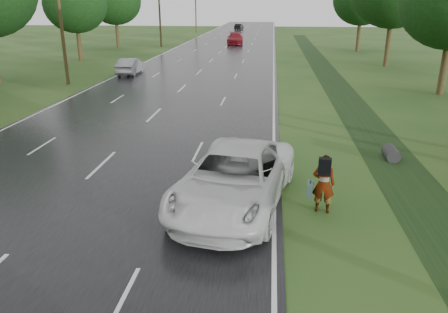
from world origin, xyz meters
name	(u,v)px	position (x,y,z in m)	size (l,w,h in m)	color
road	(217,56)	(0.00, 45.00, 0.02)	(14.00, 180.00, 0.04)	black
edge_stripe_east	(274,56)	(6.75, 45.00, 0.04)	(0.12, 180.00, 0.01)	silver
edge_stripe_west	(161,55)	(-6.75, 45.00, 0.04)	(0.12, 180.00, 0.01)	silver
center_line	(217,55)	(0.00, 45.00, 0.04)	(0.12, 180.00, 0.01)	silver
drainage_ditch	(354,109)	(11.50, 18.71, 0.04)	(2.20, 120.00, 0.56)	black
utility_pole_mid	(60,14)	(-9.20, 25.00, 5.20)	(1.60, 0.26, 10.00)	#3D3019
utility_pole_far	(159,8)	(-9.20, 55.00, 5.20)	(1.60, 0.26, 10.00)	#3D3019
utility_pole_distant	(196,6)	(-9.20, 85.00, 5.20)	(1.60, 0.26, 10.00)	#3D3019
tree_west_d	(75,4)	(-14.20, 39.00, 5.82)	(6.60, 6.60, 8.80)	#3D3019
tree_west_f	(115,1)	(-14.80, 53.00, 6.14)	(7.00, 7.00, 9.29)	#3D3019
pedestrian	(323,183)	(8.17, 4.88, 0.95)	(0.86, 0.83, 1.84)	#A5998C
white_pickup	(235,178)	(5.50, 5.00, 0.94)	(2.99, 6.49, 1.80)	silver
silver_sedan	(130,66)	(-5.80, 30.14, 0.74)	(1.48, 4.23, 1.40)	#94979C
far_car_red	(235,38)	(1.00, 59.53, 0.86)	(2.30, 5.66, 1.64)	maroon
far_car_dark	(239,27)	(-1.00, 93.97, 0.70)	(1.40, 4.01, 1.32)	black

